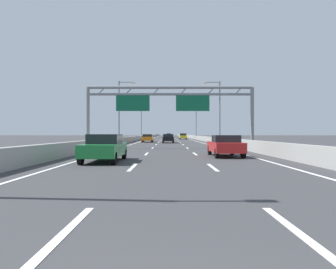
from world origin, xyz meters
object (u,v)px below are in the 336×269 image
(black_car, at_px, (170,138))
(streetlamp_right_far, at_px, (197,120))
(silver_car, at_px, (170,135))
(green_car, at_px, (106,148))
(orange_car, at_px, (149,138))
(streetlamp_right_mid, at_px, (220,108))
(streetlamp_left_mid, at_px, (122,108))
(sign_gantry, at_px, (170,101))
(streetlamp_left_far, at_px, (144,120))
(red_car, at_px, (227,145))
(yellow_car, at_px, (184,136))

(black_car, bearing_deg, streetlamp_right_far, 78.37)
(silver_car, height_order, green_car, silver_car)
(orange_car, bearing_deg, streetlamp_right_mid, -28.22)
(black_car, relative_size, silver_car, 1.07)
(streetlamp_right_mid, height_order, green_car, streetlamp_right_mid)
(streetlamp_left_mid, bearing_deg, streetlamp_right_mid, 0.00)
(streetlamp_left_mid, bearing_deg, silver_car, 84.80)
(streetlamp_right_far, distance_m, black_car, 38.18)
(streetlamp_right_far, bearing_deg, silver_car, 99.51)
(streetlamp_right_far, xyz_separation_m, green_car, (-11.12, -69.39, -4.64))
(streetlamp_right_far, bearing_deg, orange_car, -108.63)
(streetlamp_right_mid, bearing_deg, orange_car, 151.78)
(sign_gantry, bearing_deg, orange_car, 99.34)
(streetlamp_left_far, bearing_deg, red_car, -80.46)
(streetlamp_right_mid, xyz_separation_m, red_car, (-3.88, -26.53, -4.67))
(streetlamp_left_mid, xyz_separation_m, streetlamp_right_far, (14.93, 39.25, 0.00))
(black_car, bearing_deg, orange_car, 132.60)
(streetlamp_right_far, relative_size, orange_car, 2.08)
(streetlamp_left_mid, relative_size, black_car, 2.12)
(streetlamp_right_far, bearing_deg, sign_gantry, -97.91)
(green_car, bearing_deg, orange_car, 90.12)
(yellow_car, bearing_deg, red_car, -90.10)
(sign_gantry, height_order, streetlamp_left_far, streetlamp_left_far)
(streetlamp_left_mid, relative_size, streetlamp_right_far, 1.00)
(streetlamp_right_far, distance_m, orange_car, 35.39)
(sign_gantry, xyz_separation_m, orange_car, (-3.57, 21.71, -4.12))
(streetlamp_left_far, distance_m, streetlamp_right_far, 14.93)
(yellow_car, bearing_deg, green_car, -96.70)
(sign_gantry, xyz_separation_m, yellow_car, (3.86, 48.14, -4.08))
(black_car, height_order, orange_car, black_car)
(streetlamp_left_far, height_order, red_car, streetlamp_left_far)
(streetlamp_right_mid, bearing_deg, silver_car, 95.06)
(streetlamp_right_far, height_order, yellow_car, streetlamp_right_far)
(streetlamp_left_far, relative_size, orange_car, 2.08)
(black_car, distance_m, green_car, 32.47)
(yellow_car, distance_m, orange_car, 27.46)
(streetlamp_right_far, height_order, orange_car, streetlamp_right_far)
(black_car, bearing_deg, red_car, -82.53)
(black_car, relative_size, red_car, 1.03)
(yellow_car, bearing_deg, streetlamp_right_mid, -83.36)
(black_car, bearing_deg, yellow_car, 82.74)
(orange_car, relative_size, green_car, 1.00)
(sign_gantry, distance_m, streetlamp_left_mid, 17.32)
(streetlamp_right_far, height_order, red_car, streetlamp_right_far)
(sign_gantry, height_order, silver_car, sign_gantry)
(silver_car, bearing_deg, streetlamp_left_mid, -95.20)
(orange_car, bearing_deg, sign_gantry, -80.66)
(streetlamp_right_far, bearing_deg, red_car, -93.38)
(red_car, bearing_deg, streetlamp_left_far, 99.54)
(streetlamp_left_mid, distance_m, red_car, 29.12)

